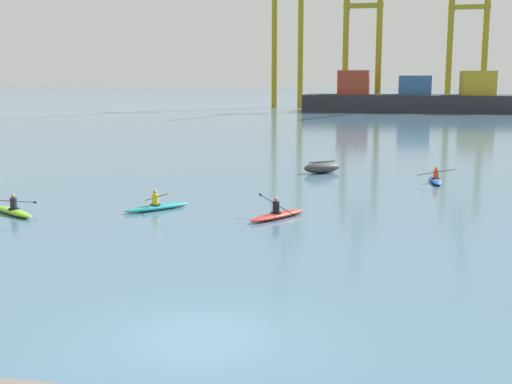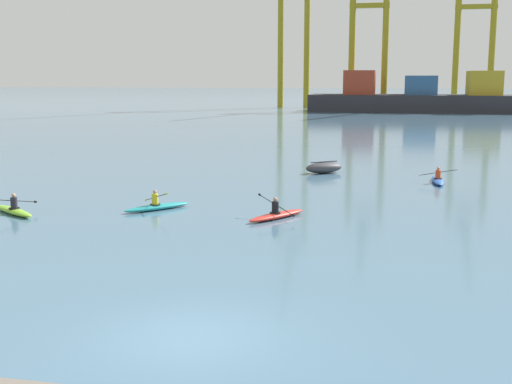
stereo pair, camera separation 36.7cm
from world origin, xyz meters
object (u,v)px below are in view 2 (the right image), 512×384
(kayak_red, at_px, (277,215))
(container_barge, at_px, (420,98))
(gantry_crane_west, at_px, (294,9))
(gantry_crane_west_mid, at_px, (369,26))
(gantry_crane_east_mid, at_px, (476,25))
(kayak_teal, at_px, (157,206))
(capsized_dinghy, at_px, (324,168))
(kayak_lime, at_px, (14,210))
(kayak_blue, at_px, (438,180))

(kayak_red, bearing_deg, container_barge, 84.52)
(gantry_crane_west, distance_m, gantry_crane_west_mid, 17.55)
(gantry_crane_west, height_order, gantry_crane_east_mid, gantry_crane_west)
(kayak_teal, bearing_deg, gantry_crane_west, 95.39)
(gantry_crane_west, distance_m, capsized_dinghy, 98.30)
(container_barge, distance_m, gantry_crane_west, 33.30)
(kayak_teal, distance_m, kayak_lime, 6.41)
(container_barge, bearing_deg, gantry_crane_west_mid, 148.90)
(kayak_red, height_order, kayak_teal, kayak_red)
(capsized_dinghy, height_order, kayak_teal, kayak_teal)
(kayak_teal, bearing_deg, capsized_dinghy, 65.18)
(gantry_crane_west, xyz_separation_m, gantry_crane_west_mid, (15.53, -6.97, -4.25))
(kayak_red, xyz_separation_m, kayak_lime, (-11.82, -1.47, 0.00))
(capsized_dinghy, bearing_deg, kayak_teal, -114.82)
(gantry_crane_west_mid, relative_size, gantry_crane_east_mid, 0.92)
(kayak_red, height_order, kayak_blue, kayak_red)
(container_barge, bearing_deg, kayak_red, -95.48)
(gantry_crane_west_mid, distance_m, capsized_dinghy, 89.25)
(gantry_crane_west, xyz_separation_m, kayak_red, (16.04, -109.32, -19.80))
(gantry_crane_west_mid, distance_m, kayak_red, 103.52)
(gantry_crane_west_mid, distance_m, kayak_blue, 92.21)
(container_barge, distance_m, gantry_crane_east_mid, 22.28)
(gantry_crane_west_mid, relative_size, capsized_dinghy, 10.87)
(capsized_dinghy, height_order, kayak_red, kayak_red)
(gantry_crane_east_mid, bearing_deg, capsized_dinghy, -101.29)
(gantry_crane_west_mid, bearing_deg, gantry_crane_east_mid, 22.11)
(gantry_crane_west, relative_size, gantry_crane_east_mid, 1.31)
(container_barge, height_order, gantry_crane_east_mid, gantry_crane_east_mid)
(gantry_crane_east_mid, distance_m, kayak_teal, 113.90)
(container_barge, bearing_deg, kayak_lime, -102.14)
(gantry_crane_west_mid, bearing_deg, kayak_lime, -96.22)
(gantry_crane_west, height_order, kayak_red, gantry_crane_west)
(container_barge, relative_size, gantry_crane_west, 0.93)
(kayak_red, bearing_deg, capsized_dinghy, 87.86)
(gantry_crane_east_mid, height_order, kayak_red, gantry_crane_east_mid)
(container_barge, distance_m, kayak_lime, 100.20)
(kayak_red, bearing_deg, kayak_lime, -172.93)
(container_barge, bearing_deg, capsized_dinghy, -96.06)
(gantry_crane_west_mid, height_order, kayak_red, gantry_crane_west_mid)
(gantry_crane_west, bearing_deg, kayak_teal, -84.61)
(gantry_crane_east_mid, bearing_deg, gantry_crane_west_mid, -157.89)
(gantry_crane_west, bearing_deg, kayak_blue, -76.43)
(gantry_crane_west_mid, xyz_separation_m, kayak_blue, (8.01, -90.54, -15.54))
(gantry_crane_west_mid, xyz_separation_m, kayak_red, (0.50, -102.35, -15.54))
(kayak_teal, bearing_deg, kayak_blue, 39.78)
(gantry_crane_east_mid, distance_m, kayak_blue, 100.80)
(kayak_teal, distance_m, kayak_blue, 17.31)
(gantry_crane_west_mid, xyz_separation_m, kayak_teal, (-5.29, -101.61, -15.54))
(kayak_blue, bearing_deg, gantry_crane_west, 103.57)
(capsized_dinghy, relative_size, kayak_red, 0.86)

